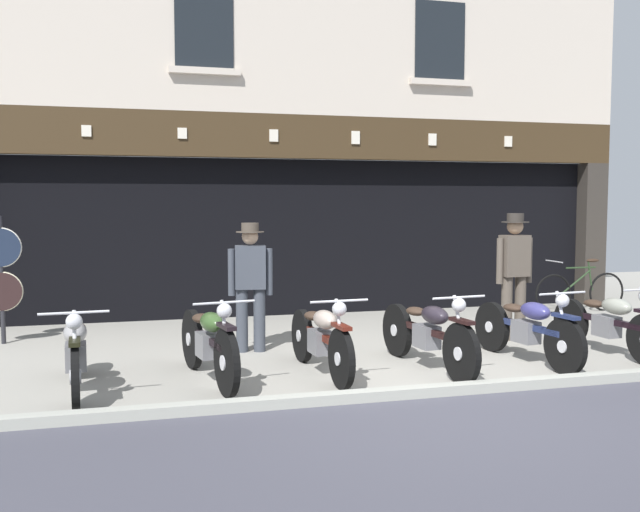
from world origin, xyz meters
TOP-DOWN VIEW (x-y plane):
  - ground at (0.00, -0.98)m, footprint 23.18×22.00m
  - shop_facade at (0.00, 7.03)m, footprint 11.48×4.42m
  - motorcycle_far_left at (-3.47, 1.13)m, footprint 0.62×1.94m
  - motorcycle_left at (-2.15, 1.20)m, footprint 0.62×1.96m
  - motorcycle_center_left at (-0.93, 1.19)m, footprint 0.62×1.94m
  - motorcycle_center at (0.30, 1.10)m, footprint 0.62×2.08m
  - motorcycle_center_right at (1.58, 1.12)m, footprint 0.62×1.95m
  - motorcycle_right at (2.78, 1.24)m, footprint 0.62×1.94m
  - salesman_left at (-1.47, 2.57)m, footprint 0.56×0.35m
  - shopkeeper_center at (2.15, 2.40)m, footprint 0.56×0.37m
  - tyre_sign_pole at (-4.58, 3.92)m, footprint 0.53×0.06m
  - advert_board_near at (2.80, 5.40)m, footprint 0.74×0.03m
  - leaning_bicycle at (4.58, 4.32)m, footprint 1.73×0.50m

SIDE VIEW (x-z plane):
  - ground at x=0.00m, z-range -0.13..0.05m
  - leaning_bicycle at x=4.58m, z-range -0.10..0.83m
  - motorcycle_right at x=2.78m, z-range -0.04..0.86m
  - motorcycle_far_left at x=-3.47m, z-range -0.04..0.86m
  - motorcycle_center_left at x=-0.93m, z-range -0.04..0.87m
  - motorcycle_center_right at x=1.58m, z-range -0.04..0.87m
  - motorcycle_center at x=0.30m, z-range -0.03..0.88m
  - motorcycle_left at x=-2.15m, z-range -0.03..0.90m
  - salesman_left at x=-1.47m, z-range 0.09..1.72m
  - tyre_sign_pole at x=-4.58m, z-range 0.12..1.83m
  - shopkeeper_center at x=2.15m, z-range 0.11..1.85m
  - shop_facade at x=0.00m, z-range -1.37..4.72m
  - advert_board_near at x=2.80m, z-range 1.23..2.29m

